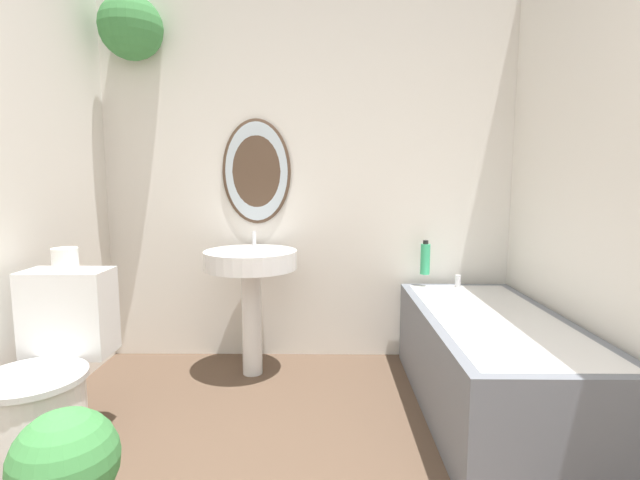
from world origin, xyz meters
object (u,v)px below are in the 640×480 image
Objects in this scene: toilet at (47,384)px; potted_plant at (66,475)px; pedestal_sink at (251,273)px; shampoo_bottle at (425,259)px; bathtub at (492,362)px; toilet_paper_roll at (65,259)px.

toilet is 0.63m from potted_plant.
shampoo_bottle is (1.09, 0.20, 0.06)m from pedestal_sink.
bathtub reaches higher than potted_plant.
potted_plant is (-0.36, -1.40, -0.36)m from pedestal_sink.
potted_plant is at bearing -104.54° from pedestal_sink.
toilet is 1.64× the size of potted_plant.
bathtub is 6.78× the size of shampoo_bottle.
pedestal_sink is 1.11m from shampoo_bottle.
bathtub is 13.48× the size of toilet_paper_roll.
bathtub is 0.82m from shampoo_bottle.
pedestal_sink is 3.96× the size of shampoo_bottle.
shampoo_bottle is 2.02m from toilet_paper_roll.
toilet_paper_roll reaches higher than pedestal_sink.
toilet_paper_roll is (-0.72, -0.69, 0.20)m from pedestal_sink.
toilet is at bearing -90.00° from toilet_paper_roll.
bathtub is at bearing 6.10° from toilet_paper_roll.
potted_plant is (0.36, -0.51, -0.06)m from toilet.
bathtub is (1.29, -0.47, -0.36)m from pedestal_sink.
shampoo_bottle reaches higher than potted_plant.
toilet is 0.53× the size of bathtub.
pedestal_sink is at bearing 43.55° from toilet_paper_roll.
toilet_paper_roll is at bearing 90.00° from toilet.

